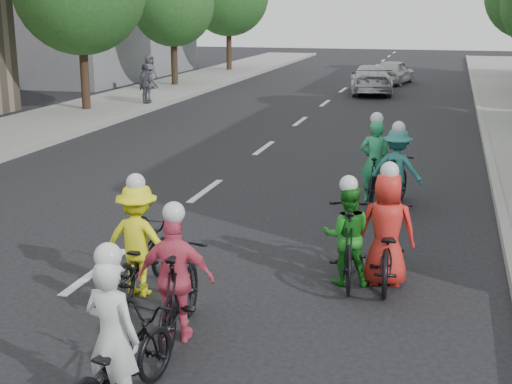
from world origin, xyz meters
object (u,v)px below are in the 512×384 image
at_px(cyclist_0, 117,357).
at_px(spectator_1, 145,83).
at_px(cyclist_1, 140,250).
at_px(cyclist_5, 178,287).
at_px(follow_car_trail, 393,72).
at_px(follow_car_lead, 371,79).
at_px(spectator_0, 148,83).
at_px(cyclist_2, 396,174).
at_px(cyclist_6, 347,240).
at_px(cyclist_3, 387,241).
at_px(spectator_2, 149,72).
at_px(cyclist_4, 375,171).

relative_size(cyclist_0, spectator_1, 1.21).
xyz_separation_m(cyclist_0, cyclist_1, (-1.02, 2.82, 0.05)).
distance_m(cyclist_5, follow_car_trail, 30.20).
bearing_deg(follow_car_lead, spectator_0, 29.28).
bearing_deg(cyclist_2, cyclist_1, 69.90).
bearing_deg(follow_car_trail, cyclist_6, 104.59).
xyz_separation_m(cyclist_0, spectator_1, (-8.70, 20.42, 0.36)).
bearing_deg(cyclist_2, follow_car_trail, -75.47).
relative_size(cyclist_3, follow_car_trail, 0.55).
bearing_deg(follow_car_lead, cyclist_6, 87.45).
relative_size(cyclist_6, spectator_2, 1.26).
distance_m(cyclist_0, follow_car_lead, 27.33).
xyz_separation_m(follow_car_lead, spectator_1, (-8.12, -6.90, 0.27)).
bearing_deg(follow_car_trail, spectator_2, 43.06).
height_order(follow_car_lead, spectator_2, spectator_2).
height_order(cyclist_1, cyclist_3, cyclist_3).
height_order(cyclist_2, follow_car_lead, cyclist_2).
height_order(cyclist_4, spectator_1, cyclist_4).
xyz_separation_m(cyclist_1, spectator_1, (-7.68, 17.60, 0.30)).
xyz_separation_m(cyclist_5, spectator_1, (-8.69, 18.77, 0.29)).
relative_size(cyclist_1, cyclist_4, 0.99).
bearing_deg(cyclist_5, cyclist_4, -110.42).
relative_size(cyclist_5, spectator_2, 1.23).
height_order(cyclist_5, spectator_1, cyclist_5).
height_order(cyclist_1, cyclist_4, cyclist_4).
relative_size(cyclist_0, cyclist_2, 1.07).
bearing_deg(cyclist_1, cyclist_2, -118.51).
xyz_separation_m(cyclist_1, cyclist_2, (3.06, 5.33, 0.05)).
relative_size(cyclist_2, cyclist_4, 0.95).
height_order(cyclist_0, spectator_1, cyclist_0).
distance_m(follow_car_trail, spectator_0, 14.00).
bearing_deg(follow_car_lead, follow_car_trail, -105.95).
bearing_deg(spectator_2, cyclist_2, -124.14).
bearing_deg(cyclist_2, cyclist_4, -26.23).
bearing_deg(spectator_0, cyclist_3, -122.18).
bearing_deg(cyclist_2, follow_car_lead, -72.50).
height_order(cyclist_1, cyclist_2, cyclist_2).
height_order(follow_car_trail, spectator_1, spectator_1).
distance_m(cyclist_1, spectator_0, 19.82).
bearing_deg(cyclist_2, spectator_1, -39.09).
bearing_deg(spectator_1, cyclist_4, -137.25).
bearing_deg(cyclist_3, cyclist_2, -90.82).
relative_size(cyclist_4, follow_car_lead, 0.41).
bearing_deg(cyclist_2, cyclist_3, 102.22).
bearing_deg(cyclist_6, cyclist_2, -105.02).
distance_m(cyclist_3, spectator_2, 24.72).
height_order(cyclist_1, cyclist_6, cyclist_1).
xyz_separation_m(cyclist_3, spectator_2, (-12.83, 21.13, 0.30)).
distance_m(follow_car_lead, spectator_1, 10.66).
xyz_separation_m(cyclist_2, spectator_0, (-10.87, 12.87, 0.23)).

